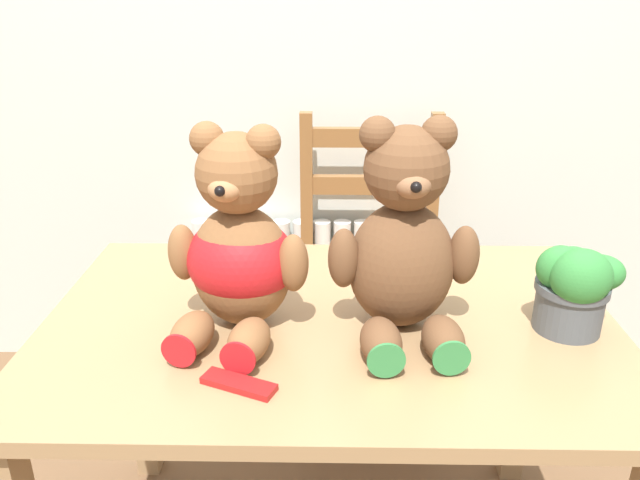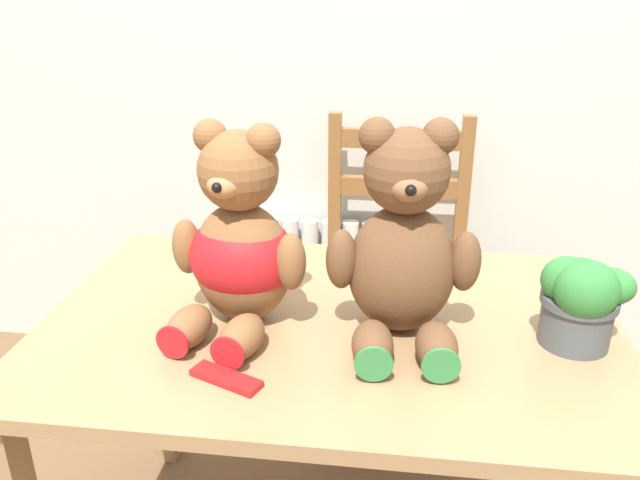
{
  "view_description": "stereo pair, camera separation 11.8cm",
  "coord_description": "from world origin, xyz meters",
  "px_view_note": "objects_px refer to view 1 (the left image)",
  "views": [
    {
      "loc": [
        0.0,
        -0.73,
        1.34
      ],
      "look_at": [
        -0.02,
        0.37,
        0.88
      ],
      "focal_mm": 35.0,
      "sensor_mm": 36.0,
      "label": 1
    },
    {
      "loc": [
        0.12,
        -0.72,
        1.34
      ],
      "look_at": [
        -0.02,
        0.37,
        0.88
      ],
      "focal_mm": 35.0,
      "sensor_mm": 36.0,
      "label": 2
    }
  ],
  "objects_px": {
    "wooden_chair_behind": "(369,275)",
    "teddy_bear_left": "(239,250)",
    "chocolate_bar": "(238,384)",
    "potted_plant": "(574,285)",
    "teddy_bear_right": "(404,243)"
  },
  "relations": [
    {
      "from": "wooden_chair_behind",
      "to": "teddy_bear_left",
      "type": "relative_size",
      "value": 2.39
    },
    {
      "from": "teddy_bear_left",
      "to": "chocolate_bar",
      "type": "bearing_deg",
      "value": 107.62
    },
    {
      "from": "teddy_bear_left",
      "to": "potted_plant",
      "type": "xyz_separation_m",
      "value": [
        0.64,
        -0.02,
        -0.06
      ]
    },
    {
      "from": "potted_plant",
      "to": "chocolate_bar",
      "type": "height_order",
      "value": "potted_plant"
    },
    {
      "from": "teddy_bear_left",
      "to": "teddy_bear_right",
      "type": "bearing_deg",
      "value": -169.03
    },
    {
      "from": "wooden_chair_behind",
      "to": "potted_plant",
      "type": "bearing_deg",
      "value": 114.19
    },
    {
      "from": "teddy_bear_left",
      "to": "wooden_chair_behind",
      "type": "bearing_deg",
      "value": -100.4
    },
    {
      "from": "potted_plant",
      "to": "teddy_bear_left",
      "type": "bearing_deg",
      "value": 178.57
    },
    {
      "from": "teddy_bear_right",
      "to": "potted_plant",
      "type": "height_order",
      "value": "teddy_bear_right"
    },
    {
      "from": "teddy_bear_left",
      "to": "potted_plant",
      "type": "height_order",
      "value": "teddy_bear_left"
    },
    {
      "from": "wooden_chair_behind",
      "to": "teddy_bear_right",
      "type": "bearing_deg",
      "value": 90.82
    },
    {
      "from": "wooden_chair_behind",
      "to": "chocolate_bar",
      "type": "distance_m",
      "value": 1.02
    },
    {
      "from": "wooden_chair_behind",
      "to": "potted_plant",
      "type": "xyz_separation_m",
      "value": [
        0.34,
        -0.75,
        0.34
      ]
    },
    {
      "from": "teddy_bear_right",
      "to": "wooden_chair_behind",
      "type": "bearing_deg",
      "value": -93.81
    },
    {
      "from": "teddy_bear_right",
      "to": "teddy_bear_left",
      "type": "bearing_deg",
      "value": -5.55
    }
  ]
}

